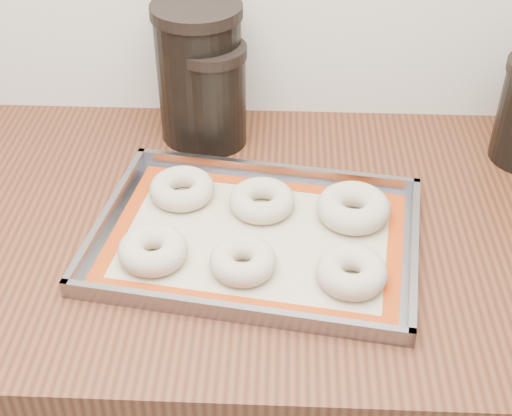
{
  "coord_description": "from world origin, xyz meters",
  "views": [
    {
      "loc": [
        -0.13,
        0.83,
        1.57
      ],
      "look_at": [
        -0.16,
        1.62,
        0.96
      ],
      "focal_mm": 50.0,
      "sensor_mm": 36.0,
      "label": 1
    }
  ],
  "objects_px": {
    "canister_left": "(200,73)",
    "bagel_back_left": "(182,189)",
    "bagel_front_mid": "(243,261)",
    "bagel_front_left": "(153,250)",
    "canister_mid": "(213,95)",
    "baking_tray": "(256,237)",
    "bagel_front_right": "(352,272)",
    "bagel_back_mid": "(262,200)",
    "bagel_back_right": "(353,208)"
  },
  "relations": [
    {
      "from": "bagel_front_left",
      "to": "bagel_back_right",
      "type": "height_order",
      "value": "bagel_back_right"
    },
    {
      "from": "bagel_front_right",
      "to": "bagel_front_mid",
      "type": "bearing_deg",
      "value": 173.43
    },
    {
      "from": "bagel_front_mid",
      "to": "bagel_back_right",
      "type": "xyz_separation_m",
      "value": [
        0.16,
        0.12,
        0.0
      ]
    },
    {
      "from": "baking_tray",
      "to": "bagel_back_mid",
      "type": "bearing_deg",
      "value": 85.12
    },
    {
      "from": "bagel_front_right",
      "to": "bagel_back_left",
      "type": "height_order",
      "value": "bagel_front_right"
    },
    {
      "from": "bagel_back_left",
      "to": "bagel_front_mid",
      "type": "bearing_deg",
      "value": -57.38
    },
    {
      "from": "bagel_back_mid",
      "to": "baking_tray",
      "type": "bearing_deg",
      "value": -94.88
    },
    {
      "from": "bagel_back_left",
      "to": "baking_tray",
      "type": "bearing_deg",
      "value": -38.13
    },
    {
      "from": "bagel_front_mid",
      "to": "canister_mid",
      "type": "relative_size",
      "value": 0.51
    },
    {
      "from": "bagel_front_left",
      "to": "bagel_back_left",
      "type": "relative_size",
      "value": 0.97
    },
    {
      "from": "bagel_front_mid",
      "to": "bagel_back_left",
      "type": "bearing_deg",
      "value": 122.62
    },
    {
      "from": "bagel_front_mid",
      "to": "baking_tray",
      "type": "bearing_deg",
      "value": 77.86
    },
    {
      "from": "canister_left",
      "to": "bagel_back_left",
      "type": "bearing_deg",
      "value": -93.23
    },
    {
      "from": "bagel_back_left",
      "to": "canister_mid",
      "type": "distance_m",
      "value": 0.19
    },
    {
      "from": "bagel_back_mid",
      "to": "canister_mid",
      "type": "distance_m",
      "value": 0.23
    },
    {
      "from": "bagel_front_left",
      "to": "baking_tray",
      "type": "bearing_deg",
      "value": 20.83
    },
    {
      "from": "baking_tray",
      "to": "canister_left",
      "type": "distance_m",
      "value": 0.33
    },
    {
      "from": "baking_tray",
      "to": "bagel_front_left",
      "type": "height_order",
      "value": "bagel_front_left"
    },
    {
      "from": "bagel_front_left",
      "to": "bagel_back_mid",
      "type": "relative_size",
      "value": 0.98
    },
    {
      "from": "baking_tray",
      "to": "canister_left",
      "type": "relative_size",
      "value": 2.11
    },
    {
      "from": "bagel_back_mid",
      "to": "canister_mid",
      "type": "xyz_separation_m",
      "value": [
        -0.09,
        0.2,
        0.07
      ]
    },
    {
      "from": "bagel_front_mid",
      "to": "bagel_back_mid",
      "type": "bearing_deg",
      "value": 81.44
    },
    {
      "from": "bagel_back_mid",
      "to": "bagel_back_left",
      "type": "bearing_deg",
      "value": 168.78
    },
    {
      "from": "bagel_front_left",
      "to": "bagel_back_left",
      "type": "bearing_deg",
      "value": 81.61
    },
    {
      "from": "canister_mid",
      "to": "bagel_back_left",
      "type": "bearing_deg",
      "value": -101.34
    },
    {
      "from": "bagel_front_mid",
      "to": "bagel_front_right",
      "type": "height_order",
      "value": "bagel_front_right"
    },
    {
      "from": "bagel_back_mid",
      "to": "canister_mid",
      "type": "height_order",
      "value": "canister_mid"
    },
    {
      "from": "canister_left",
      "to": "bagel_back_right",
      "type": "bearing_deg",
      "value": -43.34
    },
    {
      "from": "baking_tray",
      "to": "canister_left",
      "type": "height_order",
      "value": "canister_left"
    },
    {
      "from": "bagel_front_mid",
      "to": "bagel_back_right",
      "type": "distance_m",
      "value": 0.2
    },
    {
      "from": "canister_left",
      "to": "bagel_front_left",
      "type": "bearing_deg",
      "value": -95.45
    },
    {
      "from": "bagel_front_right",
      "to": "bagel_front_left",
      "type": "bearing_deg",
      "value": 173.18
    },
    {
      "from": "bagel_front_right",
      "to": "canister_mid",
      "type": "xyz_separation_m",
      "value": [
        -0.22,
        0.35,
        0.07
      ]
    },
    {
      "from": "bagel_back_mid",
      "to": "canister_left",
      "type": "xyz_separation_m",
      "value": [
        -0.11,
        0.22,
        0.1
      ]
    },
    {
      "from": "bagel_back_left",
      "to": "bagel_back_right",
      "type": "relative_size",
      "value": 0.91
    },
    {
      "from": "bagel_front_mid",
      "to": "bagel_front_right",
      "type": "relative_size",
      "value": 0.96
    },
    {
      "from": "bagel_front_mid",
      "to": "bagel_back_right",
      "type": "height_order",
      "value": "bagel_back_right"
    },
    {
      "from": "bagel_front_right",
      "to": "canister_left",
      "type": "xyz_separation_m",
      "value": [
        -0.24,
        0.38,
        0.1
      ]
    },
    {
      "from": "bagel_front_left",
      "to": "canister_mid",
      "type": "distance_m",
      "value": 0.33
    },
    {
      "from": "canister_mid",
      "to": "bagel_front_right",
      "type": "bearing_deg",
      "value": -58.53
    },
    {
      "from": "bagel_front_right",
      "to": "bagel_back_left",
      "type": "bearing_deg",
      "value": 144.4
    },
    {
      "from": "bagel_front_left",
      "to": "canister_mid",
      "type": "relative_size",
      "value": 0.54
    },
    {
      "from": "bagel_front_right",
      "to": "bagel_back_left",
      "type": "xyz_separation_m",
      "value": [
        -0.25,
        0.18,
        -0.0
      ]
    },
    {
      "from": "canister_mid",
      "to": "bagel_back_mid",
      "type": "bearing_deg",
      "value": -65.54
    },
    {
      "from": "bagel_back_right",
      "to": "canister_left",
      "type": "bearing_deg",
      "value": 136.66
    },
    {
      "from": "bagel_front_left",
      "to": "bagel_back_right",
      "type": "relative_size",
      "value": 0.89
    },
    {
      "from": "bagel_back_mid",
      "to": "canister_left",
      "type": "distance_m",
      "value": 0.27
    },
    {
      "from": "bagel_back_left",
      "to": "bagel_back_mid",
      "type": "bearing_deg",
      "value": -11.22
    },
    {
      "from": "bagel_front_right",
      "to": "bagel_back_right",
      "type": "relative_size",
      "value": 0.88
    },
    {
      "from": "canister_left",
      "to": "bagel_front_right",
      "type": "bearing_deg",
      "value": -57.49
    }
  ]
}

